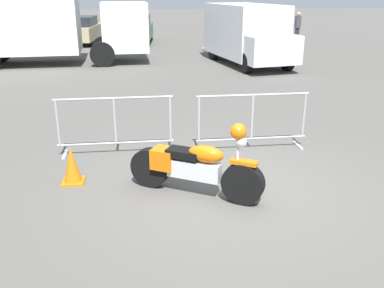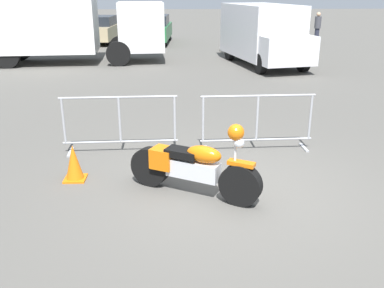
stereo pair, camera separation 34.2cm
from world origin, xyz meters
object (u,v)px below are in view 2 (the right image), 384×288
crowd_barrier_near (120,124)px  pedestrian (317,27)px  parked_car_black (44,30)px  traffic_cone (74,163)px  crowd_barrier_far (257,122)px  parked_car_green (153,29)px  box_truck (55,22)px  motorcycle (193,166)px  delivery_van (263,33)px  parked_car_tan (100,29)px

crowd_barrier_near → pedestrian: 18.32m
parked_car_black → traffic_cone: size_ratio=7.49×
crowd_barrier_far → parked_car_green: bearing=99.0°
crowd_barrier_far → traffic_cone: size_ratio=3.60×
box_truck → parked_car_green: box_truck is taller
box_truck → crowd_barrier_near: bearing=-74.5°
motorcycle → parked_car_green: parked_car_green is taller
crowd_barrier_near → traffic_cone: size_ratio=3.60×
delivery_van → box_truck: bearing=-107.1°
delivery_van → traffic_cone: size_ratio=8.98×
crowd_barrier_far → parked_car_tan: bearing=108.1°
motorcycle → parked_car_black: (-7.35, 18.72, 0.29)m
motorcycle → parked_car_green: size_ratio=0.42×
motorcycle → traffic_cone: (-1.87, 0.59, -0.16)m
crowd_barrier_near → crowd_barrier_far: 2.55m
box_truck → motorcycle: bearing=-72.0°
delivery_van → parked_car_green: bearing=-160.0°
parked_car_green → traffic_cone: size_ratio=7.75×
pedestrian → box_truck: bearing=168.4°
pedestrian → parked_car_tan: bearing=138.0°
pedestrian → motorcycle: bearing=-149.2°
box_truck → traffic_cone: size_ratio=13.30×
crowd_barrier_near → crowd_barrier_far: same height
crowd_barrier_far → parked_car_black: bearing=117.0°
crowd_barrier_far → pedestrian: (6.27, 16.05, 0.37)m
motorcycle → pedestrian: 19.40m
crowd_barrier_far → traffic_cone: (-3.15, -1.22, -0.26)m
crowd_barrier_near → parked_car_tan: parked_car_tan is taller
motorcycle → box_truck: (-4.98, 12.10, 1.18)m
parked_car_black → traffic_cone: parked_car_black is taller
crowd_barrier_near → pedestrian: pedestrian is taller
delivery_van → parked_car_black: bearing=-136.8°
parked_car_tan → parked_car_black: bearing=99.9°
crowd_barrier_far → pedestrian: bearing=68.7°
motorcycle → box_truck: 13.14m
delivery_van → crowd_barrier_far: bearing=-23.9°
parked_car_tan → pedestrian: (11.92, -1.18, 0.18)m
parked_car_black → parked_car_green: (5.95, 0.06, 0.03)m
crowd_barrier_near → parked_car_black: bearing=109.8°
parked_car_black → pedestrian: size_ratio=2.62×
crowd_barrier_far → parked_car_green: size_ratio=0.47×
parked_car_green → traffic_cone: bearing=-177.9°
parked_car_green → motorcycle: bearing=-172.1°
traffic_cone → motorcycle: bearing=-17.6°
crowd_barrier_near → traffic_cone: (-0.60, -1.22, -0.26)m
parked_car_green → crowd_barrier_near: bearing=-176.0°
delivery_van → parked_car_green: delivery_van is taller
parked_car_black → pedestrian: pedestrian is taller
crowd_barrier_near → parked_car_green: (-0.12, 16.97, 0.22)m
motorcycle → parked_car_green: bearing=122.8°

